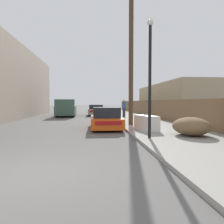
{
  "coord_description": "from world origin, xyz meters",
  "views": [
    {
      "loc": [
        1.4,
        -4.52,
        1.56
      ],
      "look_at": [
        2.53,
        7.77,
        1.0
      ],
      "focal_mm": 35.0,
      "sensor_mm": 36.0,
      "label": 1
    }
  ],
  "objects": [
    {
      "name": "discarded_fridge",
      "position": [
        4.19,
        6.45,
        0.5
      ],
      "size": [
        0.97,
        1.89,
        0.78
      ],
      "rotation": [
        0.0,
        0.0,
        0.2
      ],
      "color": "silver",
      "rests_on": "sidewalk_curb"
    },
    {
      "name": "car_parked_mid",
      "position": [
        1.84,
        20.96,
        0.59
      ],
      "size": [
        1.8,
        4.04,
        1.26
      ],
      "rotation": [
        0.0,
        0.0,
        0.01
      ],
      "color": "gray",
      "rests_on": "ground"
    },
    {
      "name": "ground_plane",
      "position": [
        0.0,
        0.0,
        0.0
      ],
      "size": [
        220.0,
        220.0,
        0.0
      ],
      "primitive_type": "plane",
      "color": "#595654"
    },
    {
      "name": "pickup_truck",
      "position": [
        -1.41,
        19.53,
        0.92
      ],
      "size": [
        2.22,
        5.64,
        1.84
      ],
      "rotation": [
        0.0,
        0.0,
        3.18
      ],
      "color": "#385647",
      "rests_on": "ground"
    },
    {
      "name": "brush_pile",
      "position": [
        5.68,
        4.53,
        0.52
      ],
      "size": [
        1.56,
        1.83,
        0.79
      ],
      "color": "brown",
      "rests_on": "sidewalk_curb"
    },
    {
      "name": "wooden_fence",
      "position": [
        7.25,
        18.97,
        0.93
      ],
      "size": [
        0.08,
        38.24,
        1.62
      ],
      "primitive_type": "cube",
      "color": "brown",
      "rests_on": "sidewalk_curb"
    },
    {
      "name": "street_lamp",
      "position": [
        3.7,
        4.02,
        2.85
      ],
      "size": [
        0.26,
        0.26,
        4.71
      ],
      "color": "black",
      "rests_on": "sidewalk_curb"
    },
    {
      "name": "building_right_house",
      "position": [
        12.26,
        22.7,
        1.89
      ],
      "size": [
        6.0,
        17.33,
        3.78
      ],
      "primitive_type": "cube",
      "color": "tan",
      "rests_on": "ground"
    },
    {
      "name": "utility_pole",
      "position": [
        3.85,
        9.13,
        4.88
      ],
      "size": [
        1.8,
        0.29,
        9.28
      ],
      "color": "#4C3826",
      "rests_on": "sidewalk_curb"
    },
    {
      "name": "parked_sports_car_red",
      "position": [
        2.2,
        8.21,
        0.57
      ],
      "size": [
        1.73,
        4.13,
        1.26
      ],
      "rotation": [
        0.0,
        0.0,
        0.0
      ],
      "color": "#E05114",
      "rests_on": "ground"
    },
    {
      "name": "pedestrian",
      "position": [
        4.55,
        16.83,
        1.0
      ],
      "size": [
        0.34,
        0.34,
        1.71
      ],
      "color": "#282D42",
      "rests_on": "sidewalk_curb"
    },
    {
      "name": "sidewalk_curb",
      "position": [
        5.3,
        23.5,
        0.06
      ],
      "size": [
        4.2,
        63.0,
        0.12
      ],
      "primitive_type": "cube",
      "color": "gray",
      "rests_on": "ground"
    }
  ]
}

